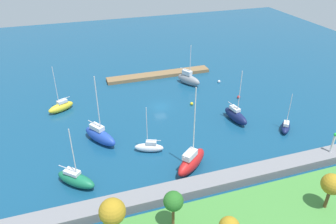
% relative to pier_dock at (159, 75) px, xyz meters
% --- Properties ---
extents(water, '(160.00, 160.00, 0.00)m').
position_rel_pier_dock_xyz_m(water, '(4.42, 15.78, -0.43)').
color(water, navy).
rests_on(water, ground).
extents(pier_dock, '(27.13, 3.19, 0.86)m').
position_rel_pier_dock_xyz_m(pier_dock, '(0.00, 0.00, 0.00)').
color(pier_dock, olive).
rests_on(pier_dock, ground).
extents(breakwater, '(63.31, 3.00, 1.51)m').
position_rel_pier_dock_xyz_m(breakwater, '(4.42, 42.13, 0.33)').
color(breakwater, gray).
rests_on(breakwater, ground).
extents(harbor_beacon, '(0.56, 0.56, 3.73)m').
position_rel_pier_dock_xyz_m(harbor_beacon, '(-17.03, 42.13, 3.23)').
color(harbor_beacon, silver).
rests_on(harbor_beacon, breakwater).
extents(park_tree_midwest, '(2.77, 2.77, 5.41)m').
position_rel_pier_dock_xyz_m(park_tree_midwest, '(-7.76, 51.56, 4.75)').
color(park_tree_midwest, brown).
rests_on(park_tree_midwest, shoreline_park).
extents(park_tree_mideast, '(3.15, 3.15, 5.92)m').
position_rel_pier_dock_xyz_m(park_tree_mideast, '(19.84, 47.65, 5.08)').
color(park_tree_mideast, brown).
rests_on(park_tree_mideast, shoreline_park).
extents(park_tree_east, '(2.48, 2.48, 5.35)m').
position_rel_pier_dock_xyz_m(park_tree_east, '(12.58, 48.09, 4.84)').
color(park_tree_east, brown).
rests_on(park_tree_east, shoreline_park).
extents(sailboat_navy_by_breakwater, '(4.25, 4.67, 7.60)m').
position_rel_pier_dock_xyz_m(sailboat_navy_by_breakwater, '(-15.61, 32.26, 0.38)').
color(sailboat_navy_by_breakwater, '#141E4C').
rests_on(sailboat_navy_by_breakwater, water).
extents(sailboat_gray_along_channel, '(5.00, 6.66, 10.07)m').
position_rel_pier_dock_xyz_m(sailboat_gray_along_channel, '(-5.52, 7.02, 0.99)').
color(sailboat_gray_along_channel, gray).
rests_on(sailboat_gray_along_channel, water).
extents(sailboat_green_lone_north, '(6.27, 6.15, 10.16)m').
position_rel_pier_dock_xyz_m(sailboat_green_lone_north, '(23.63, 35.38, 0.68)').
color(sailboat_green_lone_north, '#19724C').
rests_on(sailboat_green_lone_north, water).
extents(sailboat_yellow_lone_south, '(5.86, 4.28, 10.14)m').
position_rel_pier_dock_xyz_m(sailboat_yellow_lone_south, '(24.91, 11.16, 0.60)').
color(sailboat_yellow_lone_south, yellow).
rests_on(sailboat_yellow_lone_south, water).
extents(sailboat_white_center_basin, '(5.19, 3.22, 8.69)m').
position_rel_pier_dock_xyz_m(sailboat_white_center_basin, '(10.96, 30.66, 0.47)').
color(sailboat_white_center_basin, white).
rests_on(sailboat_white_center_basin, water).
extents(sailboat_blue_far_north, '(5.94, 7.55, 13.05)m').
position_rel_pier_dock_xyz_m(sailboat_blue_far_north, '(18.63, 25.22, 1.00)').
color(sailboat_blue_far_north, '#2347B2').
rests_on(sailboat_blue_far_north, water).
extents(sailboat_red_near_pier, '(7.18, 6.33, 14.37)m').
position_rel_pier_dock_xyz_m(sailboat_red_near_pier, '(5.83, 37.36, 1.14)').
color(sailboat_red_near_pier, red).
rests_on(sailboat_red_near_pier, water).
extents(sailboat_navy_mid_basin, '(2.97, 6.83, 10.94)m').
position_rel_pier_dock_xyz_m(sailboat_navy_mid_basin, '(-8.13, 26.23, 0.82)').
color(sailboat_navy_mid_basin, '#141E4C').
rests_on(sailboat_navy_mid_basin, water).
extents(mooring_buoy_red, '(0.69, 0.69, 0.69)m').
position_rel_pier_dock_xyz_m(mooring_buoy_red, '(-13.63, 17.68, -0.09)').
color(mooring_buoy_red, red).
rests_on(mooring_buoy_red, water).
extents(mooring_buoy_yellow, '(0.69, 0.69, 0.69)m').
position_rel_pier_dock_xyz_m(mooring_buoy_yellow, '(-2.30, 17.28, -0.09)').
color(mooring_buoy_yellow, yellow).
rests_on(mooring_buoy_yellow, water).
extents(mooring_buoy_white, '(0.69, 0.69, 0.69)m').
position_rel_pier_dock_xyz_m(mooring_buoy_white, '(-13.17, 8.54, -0.09)').
color(mooring_buoy_white, white).
rests_on(mooring_buoy_white, water).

